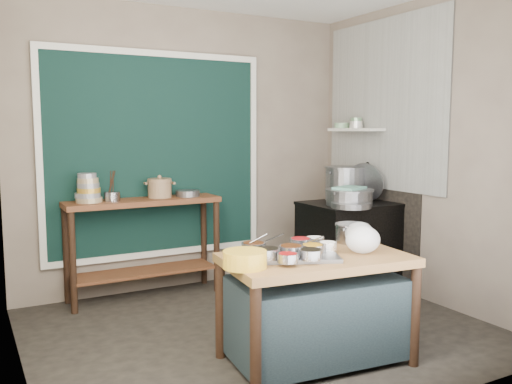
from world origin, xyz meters
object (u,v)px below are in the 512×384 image
condiment_tray (294,255)px  stock_pot (345,183)px  saucepan (352,233)px  ceramic_crock (160,189)px  steamer (349,197)px  stove_block (350,247)px  prep_table (316,309)px  back_counter (144,248)px  yellow_basin (245,259)px  utensil_cup (112,196)px

condiment_tray → stock_pot: bearing=42.8°
saucepan → condiment_tray: bearing=176.9°
ceramic_crock → steamer: 1.83m
stove_block → saucepan: bearing=-128.5°
prep_table → ceramic_crock: (-0.42, 2.02, 0.66)m
stove_block → prep_table: bearing=-136.0°
stove_block → ceramic_crock: (-1.72, 0.76, 0.61)m
back_counter → yellow_basin: bearing=-89.3°
prep_table → back_counter: back_counter is taller
stove_block → condiment_tray: bearing=-140.1°
ceramic_crock → steamer: ceramic_crock is taller
utensil_cup → steamer: (2.06, -0.85, -0.04)m
steamer → saucepan: bearing=-127.3°
back_counter → ceramic_crock: ceramic_crock is taller
stock_pot → utensil_cup: bearing=166.9°
condiment_tray → back_counter: bearing=102.9°
condiment_tray → stove_block: bearing=39.9°
prep_table → saucepan: 0.70m
saucepan → utensil_cup: size_ratio=1.81×
condiment_tray → saucepan: (0.64, 0.20, 0.06)m
stock_pot → steamer: 0.40m
utensil_cup → stock_pot: stock_pot is taller
back_counter → saucepan: bearing=-58.1°
condiment_tray → steamer: (1.32, 1.08, 0.19)m
prep_table → saucepan: saucepan is taller
back_counter → saucepan: size_ratio=5.54×
stove_block → saucepan: 1.36m
prep_table → saucepan: (0.49, 0.24, 0.45)m
prep_table → stock_pot: 2.10m
stove_block → condiment_tray: stove_block is taller
yellow_basin → stove_block: bearing=34.8°
back_counter → steamer: 2.02m
back_counter → steamer: (1.77, -0.86, 0.48)m
prep_table → back_counter: bearing=112.6°
utensil_cup → stock_pot: bearing=-13.1°
condiment_tray → saucepan: size_ratio=2.17×
prep_table → saucepan: bearing=31.5°
stove_block → stock_pot: stock_pot is taller
condiment_tray → saucepan: bearing=17.0°
utensil_cup → stock_pot: (2.26, -0.52, 0.06)m
stove_block → steamer: steamer is taller
stove_block → condiment_tray: size_ratio=1.59×
stove_block → utensil_cup: bearing=161.9°
condiment_tray → utensil_cup: size_ratio=3.93×
stove_block → steamer: (-0.13, -0.13, 0.53)m
back_counter → condiment_tray: back_counter is taller
utensil_cup → steamer: bearing=-22.4°
ceramic_crock → steamer: size_ratio=0.51×
yellow_basin → utensil_cup: (-0.32, 2.02, 0.19)m
yellow_basin → saucepan: 1.10m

